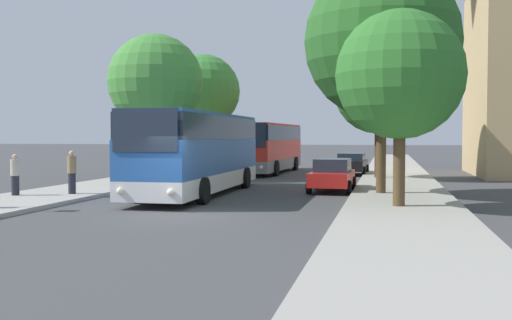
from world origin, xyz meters
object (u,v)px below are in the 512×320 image
Objects in this scene: bus_front at (198,152)px; parked_car_right_near at (332,175)px; pedestrian_walking_back at (72,172)px; parked_car_right_far at (351,163)px; bus_middle at (268,147)px; tree_left_far at (203,91)px; tree_right_near at (379,89)px; tree_left_near at (155,82)px; tree_right_mid at (400,75)px; tree_right_far at (382,42)px; pedestrian_waiting_far at (15,175)px.

parked_car_right_near is (5.48, 2.60, -1.08)m from bus_front.
bus_front reaches higher than pedestrian_walking_back.
bus_front is at bearing 71.49° from parked_car_right_far.
bus_front is at bearing -88.02° from bus_middle.
tree_left_far is (-10.89, 2.99, 5.02)m from parked_car_right_far.
tree_right_near is (1.74, -4.03, 4.42)m from parked_car_right_far.
pedestrian_walking_back is at bearing -155.15° from bus_front.
parked_car_right_near is at bearing -64.77° from bus_middle.
tree_left_far reaches higher than tree_left_near.
parked_car_right_far is 19.62m from pedestrian_walking_back.
parked_car_right_far is (5.64, -0.89, -1.03)m from bus_middle.
tree_left_near reaches higher than tree_right_mid.
bus_front is at bearing -173.09° from tree_right_far.
pedestrian_waiting_far is at bearing -164.59° from pedestrian_walking_back.
bus_front is 5.24m from pedestrian_walking_back.
tree_right_mid is at bearing -57.40° from tree_left_far.
tree_right_far reaches higher than tree_right_mid.
tree_right_near is at bearing 54.25° from bus_front.
tree_left_far is at bearing -52.60° from parked_car_right_near.
pedestrian_waiting_far is 2.16m from pedestrian_walking_back.
tree_right_near is (1.90, 7.84, 4.40)m from parked_car_right_near.
parked_car_right_near is 0.61× the size of tree_right_mid.
bus_front is 1.80× the size of tree_right_mid.
parked_car_right_far is at bearing -89.20° from parked_car_right_near.
tree_right_near is at bearing -102.03° from parked_car_right_near.
pedestrian_walking_back is at bearing -88.37° from tree_left_far.
bus_front is at bearing 11.38° from pedestrian_walking_back.
parked_car_right_near is 2.28× the size of pedestrian_walking_back.
tree_left_near is (-0.37, 10.02, 4.55)m from pedestrian_walking_back.
tree_left_near is 17.64m from tree_right_mid.
pedestrian_waiting_far is at bearing 178.38° from tree_right_mid.
parked_car_right_near is at bearing 92.02° from parked_car_right_far.
tree_left_far is (-0.56, 19.68, 4.72)m from pedestrian_walking_back.
pedestrian_walking_back is at bearing 61.06° from parked_car_right_far.
tree_right_mid is at bearing -82.09° from tree_right_far.
tree_right_far reaches higher than tree_left_far.
tree_right_mid is (2.81, -6.29, 3.79)m from parked_car_right_near.
tree_left_near is at bearing -121.79° from bus_middle.
pedestrian_walking_back is 13.52m from tree_right_mid.
parked_car_right_near is 11.87m from parked_car_right_far.
tree_left_far reaches higher than parked_car_right_near.
pedestrian_walking_back is (-10.16, -4.81, 0.28)m from parked_car_right_near.
tree_right_near is (7.38, -4.92, 3.39)m from bus_middle.
tree_right_far is at bearing -28.43° from tree_left_near.
tree_right_near is 9.59m from tree_right_far.
parked_car_right_far is 0.53× the size of tree_right_near.
tree_left_near is at bearing 34.75° from parked_car_right_far.
tree_right_mid is (8.29, -3.69, 2.71)m from bus_front.
pedestrian_walking_back is (-4.68, -2.21, -0.80)m from bus_front.
pedestrian_walking_back is (1.88, 1.06, 0.07)m from pedestrian_waiting_far.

